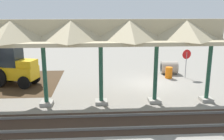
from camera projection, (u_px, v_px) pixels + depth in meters
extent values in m
plane|color=gray|center=(150.00, 83.00, 18.65)|extent=(120.00, 120.00, 0.00)
cube|color=#42301E|center=(0.00, 83.00, 18.83)|extent=(8.77, 7.00, 0.01)
cube|color=#9E998E|center=(206.00, 99.00, 15.12)|extent=(0.70, 0.70, 0.20)
cylinder|color=#1E4C38|center=(209.00, 72.00, 14.71)|extent=(0.24, 0.24, 3.60)
cube|color=#9E998E|center=(154.00, 101.00, 14.92)|extent=(0.70, 0.70, 0.20)
cylinder|color=#1E4C38|center=(156.00, 73.00, 14.51)|extent=(0.24, 0.24, 3.60)
cube|color=#9E998E|center=(101.00, 102.00, 14.72)|extent=(0.70, 0.70, 0.20)
cylinder|color=#1E4C38|center=(101.00, 74.00, 14.30)|extent=(0.24, 0.24, 3.60)
cube|color=#9E998E|center=(47.00, 103.00, 14.51)|extent=(0.70, 0.70, 0.20)
cylinder|color=#1E4C38|center=(45.00, 75.00, 14.10)|extent=(0.24, 0.24, 3.60)
cube|color=tan|center=(43.00, 42.00, 13.64)|extent=(20.28, 3.20, 0.20)
cube|color=tan|center=(42.00, 30.00, 13.49)|extent=(20.28, 0.20, 1.10)
pyramid|color=tan|center=(185.00, 29.00, 13.99)|extent=(2.86, 3.20, 1.10)
pyramid|color=tan|center=(129.00, 29.00, 13.79)|extent=(2.86, 3.20, 1.10)
pyramid|color=tan|center=(71.00, 29.00, 13.59)|extent=(2.86, 3.20, 1.10)
pyramid|color=tan|center=(12.00, 30.00, 13.38)|extent=(2.86, 3.20, 1.10)
cube|color=slate|center=(173.00, 114.00, 13.09)|extent=(60.00, 0.08, 0.15)
cube|color=slate|center=(182.00, 127.00, 11.70)|extent=(60.00, 0.08, 0.15)
cube|color=#38281E|center=(177.00, 121.00, 12.41)|extent=(60.00, 2.58, 0.03)
cylinder|color=gray|center=(186.00, 65.00, 19.92)|extent=(0.06, 0.06, 2.11)
cylinder|color=red|center=(187.00, 54.00, 19.71)|extent=(0.75, 0.20, 0.76)
cube|color=#EAB214|center=(15.00, 72.00, 18.03)|extent=(3.44, 2.16, 0.90)
cube|color=#1E262D|center=(11.00, 56.00, 17.79)|extent=(1.58, 1.49, 1.40)
cube|color=#EAB214|center=(27.00, 63.00, 17.64)|extent=(1.42, 1.38, 0.50)
cylinder|color=black|center=(10.00, 73.00, 18.98)|extent=(1.43, 0.69, 1.40)
cylinder|color=black|center=(34.00, 78.00, 18.53)|extent=(0.95, 0.55, 0.90)
cylinder|color=black|center=(24.00, 83.00, 17.31)|extent=(0.95, 0.55, 0.90)
cylinder|color=#9E9384|center=(169.00, 67.00, 21.28)|extent=(1.46, 1.22, 1.10)
cylinder|color=black|center=(161.00, 67.00, 21.30)|extent=(0.09, 0.71, 0.71)
cylinder|color=orange|center=(169.00, 73.00, 19.95)|extent=(0.56, 0.56, 0.90)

